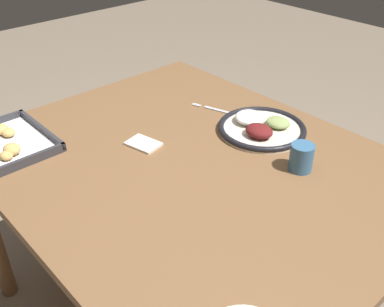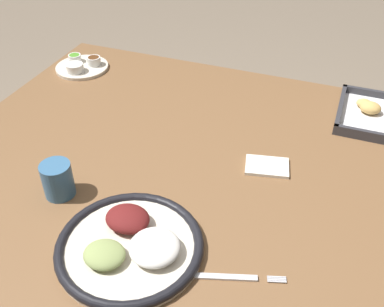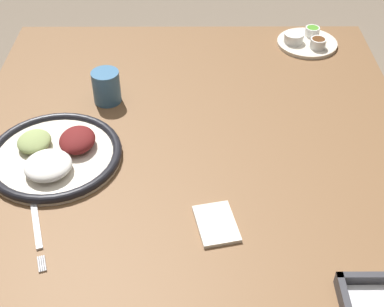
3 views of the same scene
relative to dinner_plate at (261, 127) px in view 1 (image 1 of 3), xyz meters
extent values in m
cube|color=brown|center=(0.02, 0.29, -0.03)|extent=(1.28, 1.03, 0.03)
cylinder|color=brown|center=(0.61, -0.17, -0.39)|extent=(0.06, 0.06, 0.69)
cylinder|color=beige|center=(0.00, 0.00, -0.01)|extent=(0.29, 0.29, 0.01)
torus|color=black|center=(0.00, 0.00, 0.00)|extent=(0.29, 0.29, 0.02)
ellipsoid|color=white|center=(0.05, 0.00, 0.02)|extent=(0.10, 0.10, 0.03)
ellipsoid|color=maroon|center=(-0.03, 0.05, 0.02)|extent=(0.09, 0.08, 0.04)
ellipsoid|color=#8C9E5B|center=(-0.03, -0.05, 0.01)|extent=(0.08, 0.07, 0.03)
cube|color=silver|center=(0.18, 0.00, -0.01)|extent=(0.15, 0.06, 0.00)
cylinder|color=silver|center=(0.29, 0.02, -0.01)|extent=(0.03, 0.01, 0.00)
cylinder|color=silver|center=(0.28, 0.03, -0.01)|extent=(0.03, 0.01, 0.00)
cylinder|color=silver|center=(0.28, 0.03, -0.01)|extent=(0.03, 0.01, 0.00)
cylinder|color=silver|center=(0.28, 0.03, -0.01)|extent=(0.03, 0.01, 0.00)
cube|color=#333338|center=(0.48, 0.66, -0.01)|extent=(0.31, 0.24, 0.01)
cube|color=silver|center=(0.48, 0.66, -0.01)|extent=(0.28, 0.22, 0.00)
cube|color=#333338|center=(0.48, 0.55, 0.00)|extent=(0.31, 0.01, 0.02)
cube|color=#333338|center=(0.33, 0.66, 0.00)|extent=(0.01, 0.24, 0.02)
ellipsoid|color=tan|center=(0.41, 0.67, 0.01)|extent=(0.06, 0.05, 0.03)
ellipsoid|color=tan|center=(0.55, 0.65, 0.01)|extent=(0.06, 0.05, 0.03)
ellipsoid|color=tan|center=(0.39, 0.70, 0.01)|extent=(0.04, 0.04, 0.02)
ellipsoid|color=tan|center=(0.52, 0.64, 0.01)|extent=(0.05, 0.04, 0.03)
cylinder|color=#38668E|center=(-0.22, 0.09, 0.03)|extent=(0.07, 0.07, 0.08)
cube|color=silver|center=(0.19, 0.34, -0.01)|extent=(0.12, 0.09, 0.01)
camera|label=1|loc=(-0.81, 1.04, 0.73)|focal=42.00mm
camera|label=2|loc=(0.32, -0.50, 0.68)|focal=42.00mm
camera|label=3|loc=(0.87, 0.29, 0.75)|focal=50.00mm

